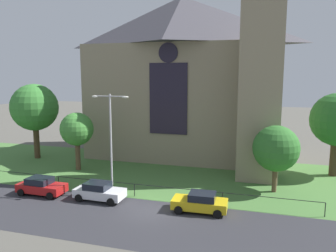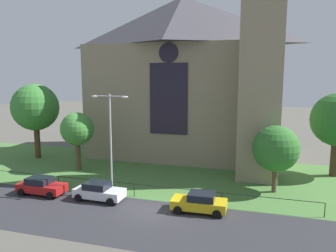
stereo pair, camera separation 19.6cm
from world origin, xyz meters
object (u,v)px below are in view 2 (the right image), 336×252
object	(u,v)px
church_building	(187,76)
tree_left_near	(77,129)
parked_car_yellow	(200,202)
streetlamp_near	(110,132)
tree_left_far	(35,108)
tree_right_near	(276,149)
parked_car_red	(41,186)
parked_car_white	(99,191)

from	to	relation	value
church_building	tree_left_near	world-z (taller)	church_building
tree_left_near	parked_car_yellow	world-z (taller)	tree_left_near
tree_left_near	parked_car_yellow	xyz separation A→B (m)	(15.16, -7.56, -3.75)
church_building	streetlamp_near	distance (m)	16.85
tree_left_far	parked_car_yellow	world-z (taller)	tree_left_far
tree_right_near	parked_car_yellow	bearing A→B (deg)	-131.70
tree_right_near	parked_car_red	distance (m)	20.94
church_building	tree_left_far	world-z (taller)	church_building
tree_left_near	church_building	bearing A→B (deg)	45.09
tree_right_near	streetlamp_near	size ratio (longest dim) A/B	0.68
church_building	tree_left_near	size ratio (longest dim) A/B	4.09
tree_left_far	parked_car_yellow	bearing A→B (deg)	-25.12
tree_right_near	parked_car_yellow	distance (m)	8.93
tree_left_far	streetlamp_near	world-z (taller)	tree_left_far
church_building	streetlamp_near	world-z (taller)	church_building
tree_right_near	parked_car_yellow	xyz separation A→B (m)	(-5.54, -6.22, -3.23)
tree_left_far	parked_car_red	xyz separation A→B (m)	(8.80, -10.96, -5.61)
streetlamp_near	parked_car_white	world-z (taller)	streetlamp_near
tree_left_near	parked_car_red	xyz separation A→B (m)	(1.03, -7.77, -3.75)
church_building	tree_left_far	size ratio (longest dim) A/B	2.80
tree_left_near	parked_car_red	world-z (taller)	tree_left_near
church_building	parked_car_red	bearing A→B (deg)	-116.55
church_building	tree_left_far	bearing A→B (deg)	-159.18
tree_right_near	parked_car_white	world-z (taller)	tree_right_near
tree_left_near	parked_car_yellow	distance (m)	17.35
tree_left_far	streetlamp_near	distance (m)	17.45
church_building	parked_car_red	size ratio (longest dim) A/B	6.16
tree_left_near	tree_left_far	size ratio (longest dim) A/B	0.68
church_building	streetlamp_near	xyz separation A→B (m)	(-2.84, -15.93, -4.71)
church_building	parked_car_yellow	size ratio (longest dim) A/B	6.11
parked_car_red	parked_car_white	distance (m)	5.52
streetlamp_near	parked_car_red	xyz separation A→B (m)	(-5.99, -1.73, -4.82)
church_building	tree_left_far	xyz separation A→B (m)	(-17.62, -6.70, -3.91)
parked_car_red	parked_car_white	world-z (taller)	same
tree_left_near	parked_car_yellow	size ratio (longest dim) A/B	1.49
tree_left_far	parked_car_red	size ratio (longest dim) A/B	2.20
tree_right_near	streetlamp_near	world-z (taller)	streetlamp_near
parked_car_white	parked_car_yellow	distance (m)	8.61
church_building	tree_right_near	bearing A→B (deg)	-46.02
tree_right_near	parked_car_red	xyz separation A→B (m)	(-19.66, -6.43, -3.23)
church_building	parked_car_red	distance (m)	21.92
tree_left_far	streetlamp_near	xyz separation A→B (m)	(14.79, -9.23, -0.79)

